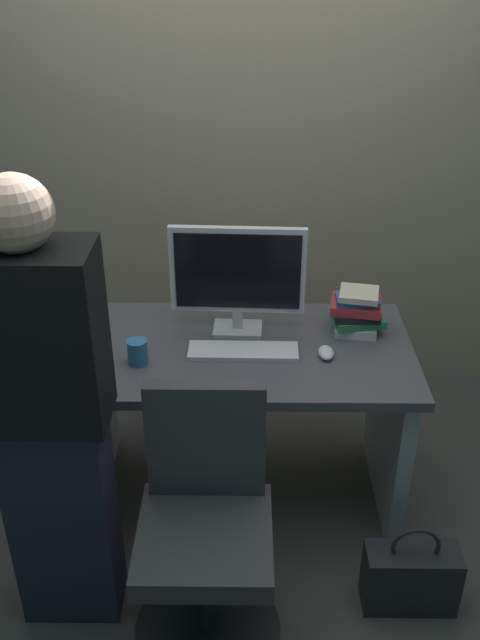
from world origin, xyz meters
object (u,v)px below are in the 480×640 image
object	(u,v)px
monitor	(238,275)
mouse	(326,353)
book_stack	(357,312)
person_at_desk	(48,420)
office_chair	(206,533)
cup_near_keyboard	(138,352)
handbag	(411,577)
keyboard	(243,351)
desk	(240,396)

from	to	relation	value
monitor	mouse	xyz separation A→B (m)	(0.35, -0.20, -0.24)
mouse	book_stack	bearing A→B (deg)	54.32
monitor	mouse	size ratio (longest dim) A/B	5.41
mouse	person_at_desk	bearing A→B (deg)	-150.18
office_chair	cup_near_keyboard	size ratio (longest dim) A/B	9.63
monitor	book_stack	distance (m)	0.51
person_at_desk	monitor	world-z (taller)	person_at_desk
office_chair	book_stack	size ratio (longest dim) A/B	3.96
office_chair	mouse	xyz separation A→B (m)	(0.44, 0.61, 0.34)
person_at_desk	handbag	world-z (taller)	person_at_desk
keyboard	book_stack	size ratio (longest dim) A/B	1.81
person_at_desk	keyboard	world-z (taller)	person_at_desk
office_chair	cup_near_keyboard	bearing A→B (deg)	116.85
mouse	handbag	xyz separation A→B (m)	(0.29, -0.53, -0.63)
keyboard	handbag	size ratio (longest dim) A/B	1.14
keyboard	handbag	xyz separation A→B (m)	(0.62, -0.55, -0.62)
keyboard	cup_near_keyboard	xyz separation A→B (m)	(-0.40, -0.07, 0.04)
handbag	book_stack	bearing A→B (deg)	102.01
desk	office_chair	bearing A→B (deg)	-98.99
keyboard	book_stack	bearing A→B (deg)	21.67
person_at_desk	desk	bearing A→B (deg)	45.15
office_chair	monitor	bearing A→B (deg)	83.24
desk	office_chair	xyz separation A→B (m)	(-0.11, -0.68, -0.08)
book_stack	keyboard	bearing A→B (deg)	-159.03
office_chair	book_stack	xyz separation A→B (m)	(0.58, 0.80, 0.42)
person_at_desk	keyboard	size ratio (longest dim) A/B	3.81
mouse	book_stack	world-z (taller)	book_stack
keyboard	monitor	bearing A→B (deg)	98.44
office_chair	person_at_desk	size ratio (longest dim) A/B	0.57
person_at_desk	book_stack	world-z (taller)	person_at_desk
office_chair	monitor	xyz separation A→B (m)	(0.10, 0.81, 0.58)
handbag	monitor	bearing A→B (deg)	131.30
cup_near_keyboard	person_at_desk	bearing A→B (deg)	-113.76
monitor	person_at_desk	bearing A→B (deg)	-128.80
keyboard	cup_near_keyboard	size ratio (longest dim) A/B	4.41
monitor	mouse	world-z (taller)	monitor
person_at_desk	keyboard	bearing A→B (deg)	42.07
person_at_desk	cup_near_keyboard	size ratio (longest dim) A/B	16.80
cup_near_keyboard	keyboard	bearing A→B (deg)	10.17
keyboard	cup_near_keyboard	distance (m)	0.41
desk	monitor	xyz separation A→B (m)	(-0.01, 0.13, 0.49)
office_chair	handbag	bearing A→B (deg)	6.05
mouse	cup_near_keyboard	world-z (taller)	cup_near_keyboard
office_chair	keyboard	size ratio (longest dim) A/B	2.19
cup_near_keyboard	book_stack	world-z (taller)	book_stack
keyboard	mouse	xyz separation A→B (m)	(0.32, -0.02, 0.01)
mouse	cup_near_keyboard	size ratio (longest dim) A/B	1.02
monitor	desk	bearing A→B (deg)	-84.79
person_at_desk	book_stack	distance (m)	1.30
mouse	handbag	world-z (taller)	mouse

